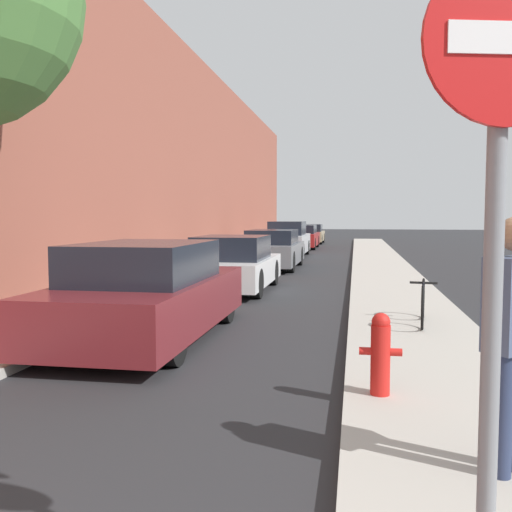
# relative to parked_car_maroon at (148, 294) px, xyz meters

# --- Properties ---
(ground_plane) EXTENTS (120.00, 120.00, 0.00)m
(ground_plane) POSITION_rel_parked_car_maroon_xyz_m (1.02, 8.55, -0.69)
(ground_plane) COLOR #28282B
(sidewalk_left) EXTENTS (2.00, 52.00, 0.12)m
(sidewalk_left) POSITION_rel_parked_car_maroon_xyz_m (-1.88, 8.55, -0.63)
(sidewalk_left) COLOR #ADA89E
(sidewalk_left) RESTS_ON ground
(sidewalk_right) EXTENTS (2.00, 52.00, 0.12)m
(sidewalk_right) POSITION_rel_parked_car_maroon_xyz_m (3.92, 8.55, -0.63)
(sidewalk_right) COLOR #ADA89E
(sidewalk_right) RESTS_ON ground
(building_facade_left) EXTENTS (0.70, 52.00, 7.81)m
(building_facade_left) POSITION_rel_parked_car_maroon_xyz_m (-3.23, 8.55, 3.22)
(building_facade_left) COLOR brown
(building_facade_left) RESTS_ON ground
(parked_car_maroon) EXTENTS (1.87, 4.58, 1.45)m
(parked_car_maroon) POSITION_rel_parked_car_maroon_xyz_m (0.00, 0.00, 0.00)
(parked_car_maroon) COLOR black
(parked_car_maroon) RESTS_ON ground
(parked_car_white) EXTENTS (1.80, 4.01, 1.35)m
(parked_car_white) POSITION_rel_parked_car_maroon_xyz_m (0.08, 5.51, -0.05)
(parked_car_white) COLOR black
(parked_car_white) RESTS_ON ground
(parked_car_grey) EXTENTS (1.77, 4.44, 1.35)m
(parked_car_grey) POSITION_rel_parked_car_maroon_xyz_m (0.20, 11.43, -0.03)
(parked_car_grey) COLOR black
(parked_car_grey) RESTS_ON ground
(parked_car_silver) EXTENTS (1.69, 4.40, 1.58)m
(parked_car_silver) POSITION_rel_parked_car_maroon_xyz_m (0.02, 17.30, 0.05)
(parked_car_silver) COLOR black
(parked_car_silver) RESTS_ON ground
(parked_car_red) EXTENTS (1.68, 4.60, 1.31)m
(parked_car_red) POSITION_rel_parked_car_maroon_xyz_m (0.09, 23.51, -0.05)
(parked_car_red) COLOR black
(parked_car_red) RESTS_ON ground
(parked_car_champagne) EXTENTS (1.71, 3.96, 1.27)m
(parked_car_champagne) POSITION_rel_parked_car_maroon_xyz_m (0.09, 29.28, -0.08)
(parked_car_champagne) COLOR black
(parked_car_champagne) RESTS_ON ground
(fire_hydrant) EXTENTS (0.40, 0.19, 0.79)m
(fire_hydrant) POSITION_rel_parked_car_maroon_xyz_m (3.26, -2.44, -0.16)
(fire_hydrant) COLOR red
(fire_hydrant) RESTS_ON sidewalk_right
(traffic_sign_post) EXTENTS (0.70, 0.20, 2.87)m
(traffic_sign_post) POSITION_rel_parked_car_maroon_xyz_m (3.51, -5.75, 1.34)
(traffic_sign_post) COLOR gray
(traffic_sign_post) RESTS_ON sidewalk_right
(bicycle) EXTENTS (0.44, 1.65, 0.68)m
(bicycle) POSITION_rel_parked_car_maroon_xyz_m (4.08, 1.30, -0.22)
(bicycle) COLOR black
(bicycle) RESTS_ON sidewalk_right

